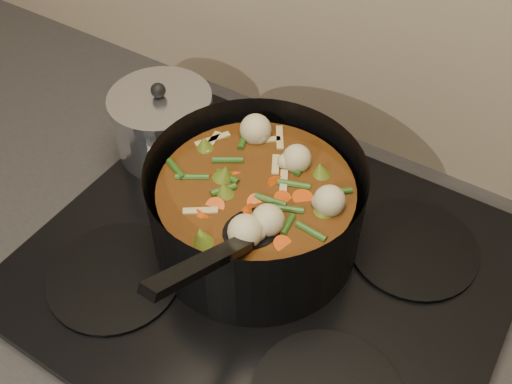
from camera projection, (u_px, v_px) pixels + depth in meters
The scene contains 3 objects.
stovetop at pixel (267, 266), 0.79m from camera, with size 0.62×0.54×0.03m.
stockpot at pixel (256, 209), 0.76m from camera, with size 0.34×0.41×0.21m.
saucepan at pixel (163, 124), 0.90m from camera, with size 0.16×0.16×0.13m.
Camera 1 is at (0.23, 1.53, 1.57)m, focal length 40.00 mm.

